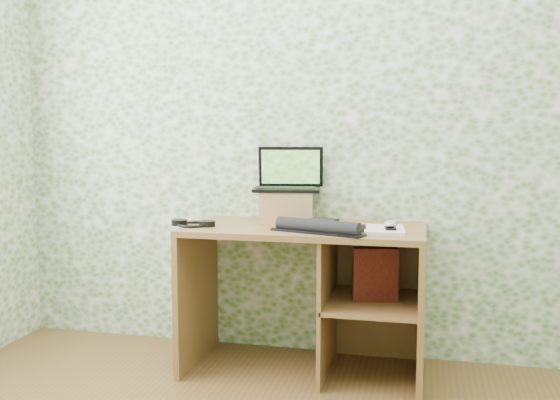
% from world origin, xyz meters
% --- Properties ---
extents(wall_back, '(3.50, 0.00, 3.50)m').
position_xyz_m(wall_back, '(0.00, 1.75, 1.30)').
color(wall_back, white).
rests_on(wall_back, ground).
extents(desk, '(1.20, 0.60, 0.75)m').
position_xyz_m(desk, '(0.08, 1.47, 0.48)').
color(desk, brown).
rests_on(desk, floor).
extents(riser, '(0.31, 0.27, 0.17)m').
position_xyz_m(riser, '(-0.13, 1.58, 0.83)').
color(riser, '#997544').
rests_on(riser, desk).
extents(laptop, '(0.38, 0.30, 0.23)m').
position_xyz_m(laptop, '(-0.13, 1.62, 0.97)').
color(laptop, black).
rests_on(laptop, riser).
extents(keyboard, '(0.47, 0.37, 0.07)m').
position_xyz_m(keyboard, '(0.10, 1.31, 0.77)').
color(keyboard, black).
rests_on(keyboard, desk).
extents(headphones, '(0.24, 0.18, 0.03)m').
position_xyz_m(headphones, '(-0.56, 1.34, 0.76)').
color(headphones, black).
rests_on(headphones, desk).
extents(notepad, '(0.21, 0.28, 0.01)m').
position_xyz_m(notepad, '(0.40, 1.40, 0.76)').
color(notepad, silver).
rests_on(notepad, desk).
extents(mouse, '(0.07, 0.10, 0.03)m').
position_xyz_m(mouse, '(0.43, 1.37, 0.78)').
color(mouse, silver).
rests_on(mouse, notepad).
extents(pen, '(0.02, 0.11, 0.01)m').
position_xyz_m(pen, '(0.45, 1.45, 0.77)').
color(pen, black).
rests_on(pen, notepad).
extents(red_box, '(0.23, 0.11, 0.27)m').
position_xyz_m(red_box, '(0.36, 1.44, 0.52)').
color(red_box, maroon).
rests_on(red_box, desk).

